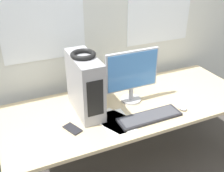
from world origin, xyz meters
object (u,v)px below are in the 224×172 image
headphones (83,54)px  keyboard (150,117)px  mouse (182,108)px  cell_phone (72,129)px  pc_tower (85,85)px  monitor_main (132,74)px

headphones → keyboard: 0.68m
mouse → cell_phone: bearing=173.1°
headphones → pc_tower: bearing=-90.0°
keyboard → mouse: (0.30, 0.00, 0.00)m
cell_phone → pc_tower: bearing=25.5°
pc_tower → cell_phone: bearing=-131.2°
pc_tower → monitor_main: bearing=-1.8°
headphones → cell_phone: size_ratio=1.16×
pc_tower → cell_phone: 0.34m
keyboard → monitor_main: bearing=91.5°
monitor_main → mouse: bearing=-42.9°
monitor_main → cell_phone: size_ratio=2.87×
pc_tower → keyboard: 0.55m
headphones → keyboard: (0.40, -0.30, -0.46)m
headphones → cell_phone: bearing=-131.0°
monitor_main → mouse: (0.31, -0.29, -0.23)m
pc_tower → mouse: size_ratio=5.64×
pc_tower → monitor_main: size_ratio=1.00×
pc_tower → headphones: size_ratio=2.48×
pc_tower → mouse: 0.79m
pc_tower → keyboard: size_ratio=0.91×
monitor_main → keyboard: 0.37m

